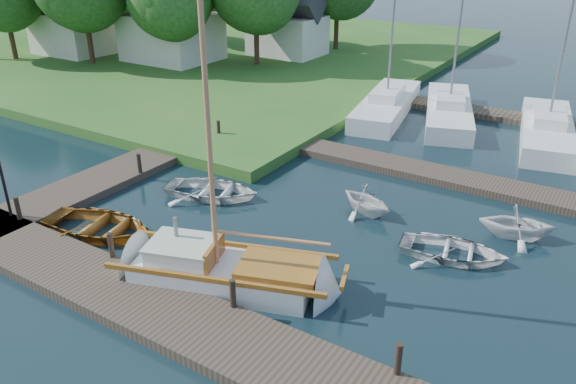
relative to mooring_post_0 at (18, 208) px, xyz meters
The scene contains 24 objects.
ground 9.04m from the mooring_post_0, 33.69° to the left, with size 160.00×160.00×0.00m, color black.
near_dock 7.59m from the mooring_post_0, ahead, with size 18.00×2.20×0.30m, color #322A1E.
left_dock 7.04m from the mooring_post_0, 94.09° to the left, with size 2.20×18.00×0.30m, color #322A1E.
far_dock 14.93m from the mooring_post_0, 50.44° to the left, with size 14.00×1.60×0.30m, color #322A1E.
shore 33.90m from the mooring_post_0, 127.21° to the left, with size 50.00×40.00×0.50m, color #265A1E.
mooring_post_0 is the anchor object (origin of this frame).
mooring_post_1 4.50m from the mooring_post_0, ahead, with size 0.16×0.16×0.80m, color black.
mooring_post_2 9.00m from the mooring_post_0, ahead, with size 0.16×0.16×0.80m, color black.
mooring_post_3 13.50m from the mooring_post_0, ahead, with size 0.16×0.16×0.80m, color black.
mooring_post_4 5.02m from the mooring_post_0, 84.29° to the left, with size 0.16×0.16×0.80m, color black.
mooring_post_5 10.01m from the mooring_post_0, 87.14° to the left, with size 0.16×0.16×0.80m, color black.
lamp_post 1.27m from the mooring_post_0, behind, with size 0.24×0.24×2.44m.
sailboat 8.13m from the mooring_post_0, ahead, with size 7.40×4.16×9.83m.
dinghy 2.87m from the mooring_post_0, 22.60° to the left, with size 2.83×3.96×0.82m, color brown.
tender_a 6.60m from the mooring_post_0, 53.37° to the left, with size 2.54×3.56×0.74m, color silver.
tender_b 11.83m from the mooring_post_0, 37.49° to the left, with size 1.87×2.17×1.14m, color silver.
tender_c 14.19m from the mooring_post_0, 24.47° to the left, with size 2.28×3.20×0.66m, color silver.
tender_d 16.45m from the mooring_post_0, 29.89° to the left, with size 2.04×2.37×1.25m, color silver.
marina_boat_0 19.25m from the mooring_post_0, 74.16° to the left, with size 3.79×8.81×10.45m.
marina_boat_1 21.03m from the mooring_post_0, 66.35° to the left, with size 4.79×8.76×11.18m.
marina_boat_2 22.98m from the mooring_post_0, 54.48° to the left, with size 3.77×8.67×12.59m.
house_a 24.54m from the mooring_post_0, 120.76° to the left, with size 6.30×5.00×6.29m.
house_b 28.03m from the mooring_post_0, 137.17° to the left, with size 5.77×4.50×5.79m.
house_c 27.84m from the mooring_post_0, 103.54° to the left, with size 5.25×4.00×5.28m.
Camera 1 is at (9.04, -14.25, 9.13)m, focal length 35.00 mm.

